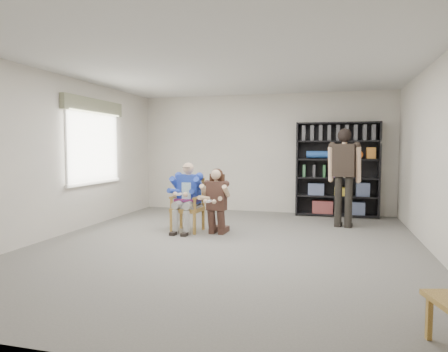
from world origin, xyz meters
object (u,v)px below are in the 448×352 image
(kneeling_woman, at_px, (216,202))
(bookshelf, at_px, (337,169))
(armchair, at_px, (187,205))
(seated_man, at_px, (187,197))
(standing_man, at_px, (344,179))

(kneeling_woman, relative_size, bookshelf, 0.56)
(armchair, height_order, kneeling_woman, kneeling_woman)
(seated_man, height_order, standing_man, standing_man)
(armchair, relative_size, standing_man, 0.52)
(seated_man, xyz_separation_m, kneeling_woman, (0.58, -0.12, -0.05))
(bookshelf, height_order, standing_man, bookshelf)
(seated_man, bearing_deg, armchair, 0.00)
(kneeling_woman, bearing_deg, standing_man, 33.04)
(kneeling_woman, distance_m, bookshelf, 3.32)
(bookshelf, bearing_deg, kneeling_woman, -129.36)
(armchair, xyz_separation_m, seated_man, (0.00, 0.00, 0.15))
(seated_man, relative_size, standing_man, 0.68)
(bookshelf, xyz_separation_m, standing_man, (0.10, -1.28, -0.11))
(standing_man, bearing_deg, kneeling_woman, -137.47)
(kneeling_woman, height_order, bookshelf, bookshelf)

